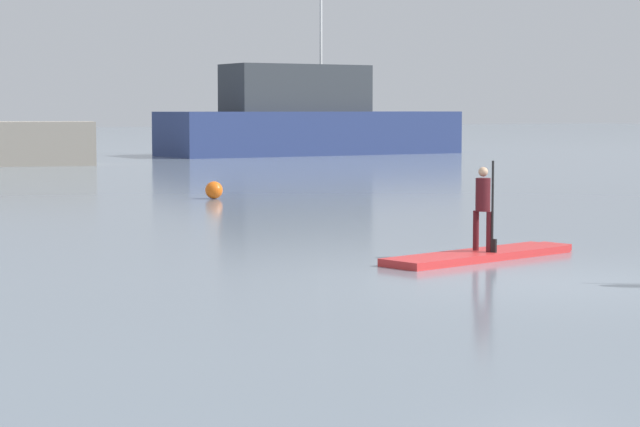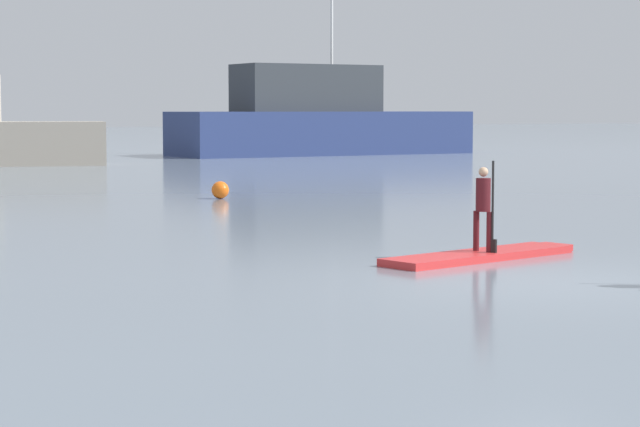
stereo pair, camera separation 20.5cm
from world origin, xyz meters
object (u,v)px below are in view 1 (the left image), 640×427
at_px(paddler_child_solo, 484,204).
at_px(fishing_boat_white_large, 308,122).
at_px(paddleboard_near, 482,255).
at_px(mooring_buoy_near, 214,190).

height_order(paddler_child_solo, fishing_boat_white_large, fishing_boat_white_large).
distance_m(paddleboard_near, fishing_boat_white_large, 38.55).
relative_size(paddleboard_near, mooring_buoy_near, 8.46).
bearing_deg(paddler_child_solo, paddleboard_near, 114.69).
height_order(paddleboard_near, fishing_boat_white_large, fishing_boat_white_large).
bearing_deg(mooring_buoy_near, paddler_child_solo, -100.08).
xyz_separation_m(paddleboard_near, mooring_buoy_near, (2.12, 11.87, 0.15)).
distance_m(paddler_child_solo, mooring_buoy_near, 12.08).
bearing_deg(mooring_buoy_near, fishing_boat_white_large, 53.87).
bearing_deg(mooring_buoy_near, paddleboard_near, -100.11).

